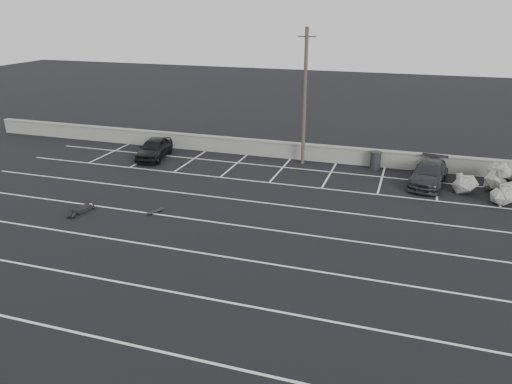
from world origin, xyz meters
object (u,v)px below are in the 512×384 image
(utility_pole, at_px, (305,97))
(person, at_px, (84,207))
(car_left, at_px, (154,148))
(skateboard, at_px, (155,211))
(trash_bin, at_px, (375,160))
(car_right, at_px, (429,174))

(utility_pole, height_order, person, utility_pole)
(car_left, distance_m, utility_pole, 10.27)
(utility_pole, xyz_separation_m, skateboard, (-4.96, -10.06, -4.11))
(trash_bin, bearing_deg, utility_pole, -176.66)
(car_right, height_order, skateboard, car_right)
(person, relative_size, skateboard, 2.79)
(utility_pole, xyz_separation_m, person, (-8.37, -10.88, -3.96))
(skateboard, bearing_deg, car_left, 141.79)
(car_right, bearing_deg, utility_pole, 175.72)
(car_left, bearing_deg, utility_pole, 1.89)
(person, height_order, skateboard, person)
(person, xyz_separation_m, skateboard, (3.41, 0.83, -0.14))
(car_right, distance_m, utility_pole, 8.54)
(utility_pole, distance_m, trash_bin, 5.77)
(car_left, bearing_deg, car_right, -8.81)
(utility_pole, bearing_deg, skateboard, -116.27)
(car_right, height_order, person, car_right)
(trash_bin, bearing_deg, person, -139.07)
(person, bearing_deg, trash_bin, 44.16)
(utility_pole, bearing_deg, trash_bin, 3.34)
(car_left, height_order, utility_pole, utility_pole)
(car_left, relative_size, skateboard, 5.03)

